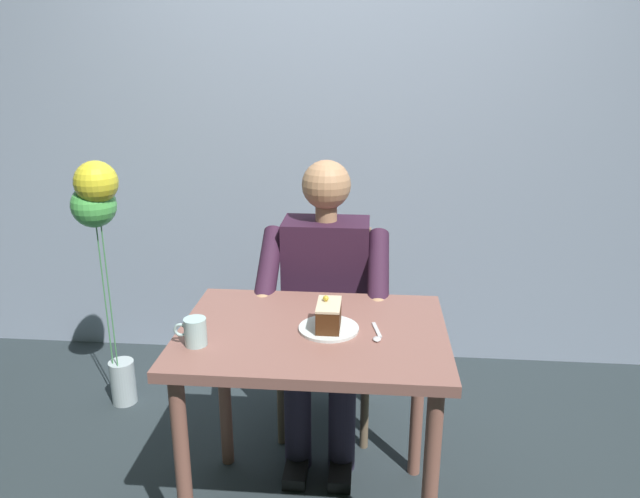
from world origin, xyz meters
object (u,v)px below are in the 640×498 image
(chair, at_px, (327,319))
(cake_slice, at_px, (329,315))
(dining_table, at_px, (313,360))
(seated_person, at_px, (325,303))
(dessert_spoon, at_px, (377,335))
(coffee_cup, at_px, (195,331))
(balloon_display, at_px, (100,232))

(chair, bearing_deg, cake_slice, 94.57)
(dining_table, relative_size, seated_person, 0.73)
(dessert_spoon, bearing_deg, cake_slice, -10.69)
(dining_table, relative_size, dessert_spoon, 6.24)
(coffee_cup, bearing_deg, seated_person, -118.94)
(dessert_spoon, bearing_deg, balloon_display, -28.92)
(chair, height_order, balloon_display, balloon_display)
(dining_table, xyz_separation_m, coffee_cup, (0.36, 0.14, 0.16))
(chair, height_order, seated_person, seated_person)
(balloon_display, bearing_deg, cake_slice, 148.74)
(chair, height_order, cake_slice, chair)
(balloon_display, bearing_deg, coffee_cup, 129.77)
(balloon_display, bearing_deg, dining_table, 147.48)
(chair, xyz_separation_m, seated_person, (-0.00, 0.17, 0.15))
(dining_table, bearing_deg, cake_slice, 178.10)
(dining_table, relative_size, balloon_display, 0.74)
(coffee_cup, distance_m, dessert_spoon, 0.58)
(seated_person, bearing_deg, cake_slice, 96.12)
(cake_slice, bearing_deg, balloon_display, -31.26)
(balloon_display, bearing_deg, dessert_spoon, 151.08)
(chair, distance_m, dessert_spoon, 0.79)
(cake_slice, xyz_separation_m, coffee_cup, (0.41, 0.14, -0.01))
(balloon_display, bearing_deg, chair, -178.49)
(cake_slice, xyz_separation_m, balloon_display, (1.07, -0.65, 0.07))
(dining_table, xyz_separation_m, balloon_display, (1.02, -0.65, 0.24))
(chair, relative_size, dessert_spoon, 6.20)
(cake_slice, xyz_separation_m, dessert_spoon, (-0.16, 0.03, -0.05))
(coffee_cup, bearing_deg, cake_slice, -160.97)
(dessert_spoon, bearing_deg, chair, -73.15)
(cake_slice, relative_size, coffee_cup, 1.33)
(dining_table, relative_size, chair, 1.01)
(dining_table, height_order, coffee_cup, coffee_cup)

